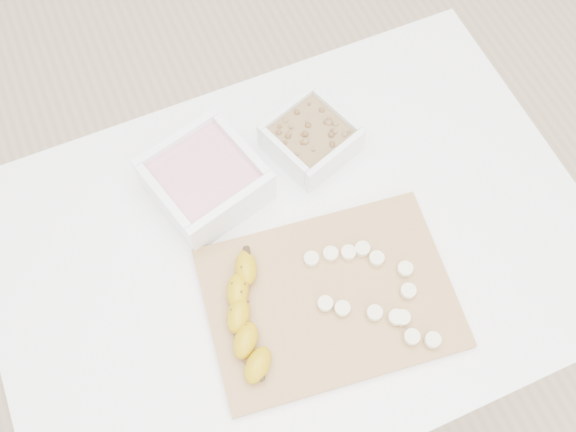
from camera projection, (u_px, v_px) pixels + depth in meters
name	position (u px, v px, depth m)	size (l,w,h in m)	color
ground	(292.00, 351.00, 1.75)	(3.50, 3.50, 0.00)	#C6AD89
table	(295.00, 266.00, 1.16)	(1.00, 0.70, 0.75)	white
bowl_yogurt	(205.00, 180.00, 1.08)	(0.21, 0.21, 0.08)	white
bowl_granola	(311.00, 138.00, 1.13)	(0.17, 0.17, 0.06)	white
cutting_board	(329.00, 297.00, 1.03)	(0.39, 0.28, 0.01)	#A57A49
banana	(248.00, 319.00, 0.99)	(0.05, 0.20, 0.04)	#B58D08
banana_slices	(373.00, 290.00, 1.02)	(0.17, 0.22, 0.02)	beige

